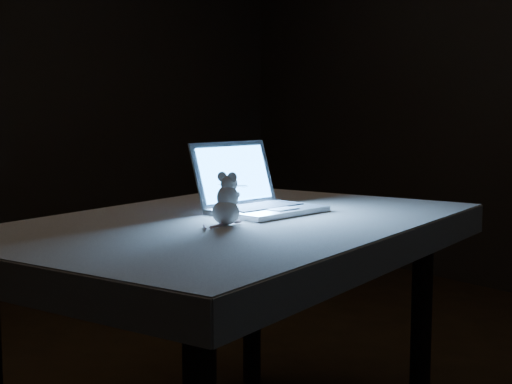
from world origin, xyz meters
TOP-DOWN VIEW (x-y plane):
  - table at (-0.13, -0.32)m, footprint 1.50×1.19m
  - tablecloth at (-0.19, -0.31)m, footprint 1.61×1.29m
  - laptop at (0.02, -0.29)m, footprint 0.34×0.31m
  - plush_mouse at (-0.21, -0.39)m, footprint 0.14×0.14m

SIDE VIEW (x-z plane):
  - table at x=-0.13m, z-range 0.00..0.70m
  - tablecloth at x=-0.19m, z-range 0.63..0.71m
  - plush_mouse at x=-0.21m, z-range 0.71..0.85m
  - laptop at x=0.02m, z-range 0.71..0.92m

